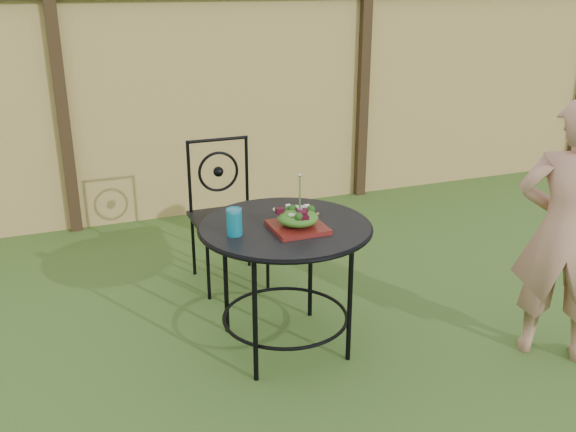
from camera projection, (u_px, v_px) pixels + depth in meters
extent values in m
plane|color=#274817|center=(330.00, 322.00, 3.85)|extent=(60.00, 60.00, 0.00)
cube|color=#E2C76F|center=(224.00, 109.00, 5.46)|extent=(8.00, 0.05, 1.80)
cube|color=black|center=(63.00, 115.00, 4.95)|extent=(0.09, 0.09, 1.90)
cube|color=black|center=(363.00, 95.00, 5.84)|extent=(0.09, 0.09, 1.90)
cylinder|color=black|center=(285.00, 226.00, 3.37)|extent=(0.90, 0.90, 0.02)
torus|color=black|center=(285.00, 227.00, 3.37)|extent=(0.92, 0.92, 0.02)
torus|color=black|center=(285.00, 316.00, 3.55)|extent=(0.70, 0.70, 0.02)
cylinder|color=black|center=(310.00, 262.00, 3.81)|extent=(0.03, 0.03, 0.71)
cylinder|color=black|center=(226.00, 276.00, 3.63)|extent=(0.03, 0.03, 0.71)
cylinder|color=black|center=(255.00, 319.00, 3.17)|extent=(0.03, 0.03, 0.71)
cylinder|color=black|center=(350.00, 301.00, 3.35)|extent=(0.03, 0.03, 0.71)
cube|color=black|center=(228.00, 219.00, 4.22)|extent=(0.46, 0.46, 0.03)
cylinder|color=black|center=(217.00, 140.00, 4.23)|extent=(0.42, 0.02, 0.02)
torus|color=black|center=(218.00, 172.00, 4.31)|extent=(0.28, 0.02, 0.28)
cylinder|color=black|center=(208.00, 268.00, 4.06)|extent=(0.02, 0.02, 0.44)
cylinder|color=black|center=(268.00, 259.00, 4.19)|extent=(0.02, 0.02, 0.44)
cylinder|color=black|center=(193.00, 245.00, 4.40)|extent=(0.02, 0.02, 0.44)
cylinder|color=black|center=(249.00, 237.00, 4.54)|extent=(0.02, 0.02, 0.44)
cylinder|color=black|center=(189.00, 178.00, 4.25)|extent=(0.02, 0.02, 0.50)
cylinder|color=black|center=(247.00, 172.00, 4.38)|extent=(0.02, 0.02, 0.50)
imported|color=tan|center=(566.00, 232.00, 3.30)|extent=(0.62, 0.59, 1.42)
cube|color=#490A0F|center=(298.00, 227.00, 3.29)|extent=(0.27, 0.27, 0.02)
ellipsoid|color=#235614|center=(298.00, 218.00, 3.28)|extent=(0.21, 0.21, 0.08)
cylinder|color=silver|center=(300.00, 193.00, 3.24)|extent=(0.01, 0.01, 0.18)
cylinder|color=#0D7B98|center=(234.00, 222.00, 3.20)|extent=(0.08, 0.08, 0.14)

